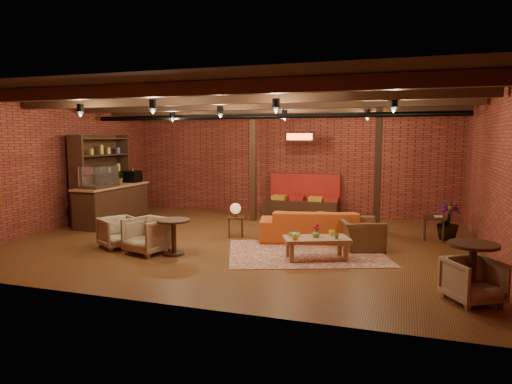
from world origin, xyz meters
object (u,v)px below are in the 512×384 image
(armchair_b, at_px, (148,234))
(round_table_right, at_px, (473,262))
(armchair_right, at_px, (361,229))
(side_table_lamp, at_px, (235,211))
(armchair_a, at_px, (118,231))
(sofa, at_px, (315,226))
(round_table_left, at_px, (174,231))
(coffee_table, at_px, (316,240))
(armchair_far, at_px, (473,279))
(plant_tall, at_px, (450,184))
(side_table_book, at_px, (434,219))

(armchair_b, height_order, round_table_right, round_table_right)
(armchair_b, bearing_deg, armchair_right, 39.87)
(side_table_lamp, xyz_separation_m, armchair_a, (-1.98, -1.79, -0.25))
(sofa, relative_size, round_table_left, 3.44)
(coffee_table, distance_m, armchair_far, 3.00)
(sofa, height_order, plant_tall, plant_tall)
(coffee_table, bearing_deg, sofa, 101.55)
(coffee_table, relative_size, side_table_book, 2.46)
(round_table_left, xyz_separation_m, round_table_right, (5.30, -0.93, 0.07))
(round_table_left, xyz_separation_m, armchair_right, (3.49, 1.65, -0.06))
(side_table_lamp, distance_m, armchair_far, 5.62)
(sofa, relative_size, side_table_lamp, 3.07)
(round_table_left, distance_m, armchair_right, 3.86)
(side_table_book, bearing_deg, side_table_lamp, -166.74)
(armchair_a, distance_m, side_table_book, 7.00)
(armchair_right, bearing_deg, side_table_book, -67.82)
(armchair_right, relative_size, armchair_far, 1.40)
(round_table_left, height_order, armchair_far, round_table_left)
(round_table_right, bearing_deg, armchair_far, -90.00)
(armchair_a, distance_m, armchair_b, 0.89)
(round_table_right, bearing_deg, coffee_table, 150.24)
(side_table_lamp, distance_m, round_table_left, 2.04)
(armchair_b, xyz_separation_m, side_table_book, (5.54, 3.05, 0.10))
(coffee_table, distance_m, side_table_book, 3.34)
(coffee_table, relative_size, side_table_lamp, 1.73)
(armchair_right, bearing_deg, round_table_right, -164.77)
(sofa, bearing_deg, side_table_book, -173.20)
(round_table_left, relative_size, round_table_right, 0.86)
(round_table_right, bearing_deg, round_table_left, 170.03)
(armchair_b, bearing_deg, armchair_a, -177.22)
(coffee_table, bearing_deg, round_table_right, -29.76)
(side_table_lamp, height_order, armchair_far, side_table_lamp)
(side_table_book, distance_m, round_table_right, 3.94)
(armchair_a, height_order, round_table_right, round_table_right)
(sofa, height_order, armchair_b, armchair_b)
(side_table_lamp, bearing_deg, armchair_a, -137.87)
(side_table_lamp, distance_m, armchair_a, 2.68)
(round_table_left, xyz_separation_m, armchair_far, (5.30, -1.07, -0.14))
(side_table_book, relative_size, plant_tall, 0.22)
(coffee_table, height_order, armchair_right, armchair_right)
(coffee_table, distance_m, armchair_a, 4.18)
(armchair_a, bearing_deg, coffee_table, -52.40)
(side_table_lamp, xyz_separation_m, plant_tall, (4.73, 1.20, 0.68))
(side_table_book, bearing_deg, armchair_right, -138.02)
(side_table_lamp, bearing_deg, armchair_right, -6.07)
(armchair_b, relative_size, plant_tall, 0.31)
(armchair_a, xyz_separation_m, side_table_book, (6.40, 2.83, 0.14))
(round_table_right, relative_size, plant_tall, 0.32)
(coffee_table, height_order, armchair_a, armchair_a)
(side_table_book, height_order, armchair_far, armchair_far)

